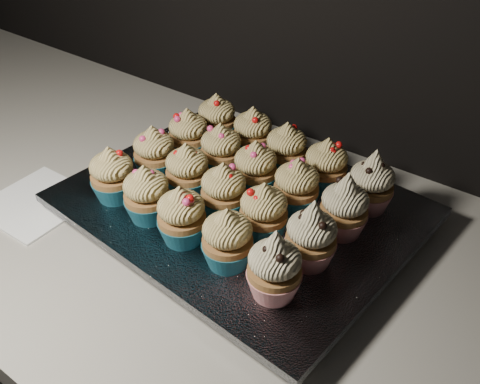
{
  "coord_description": "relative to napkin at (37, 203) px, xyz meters",
  "views": [
    {
      "loc": [
        0.15,
        1.25,
        1.39
      ],
      "look_at": [
        -0.21,
        1.74,
        0.95
      ],
      "focal_mm": 40.0,
      "sensor_mm": 36.0,
      "label": 1
    }
  ],
  "objects": [
    {
      "name": "cupcake_16",
      "position": [
        0.21,
        0.27,
        0.07
      ],
      "size": [
        0.06,
        0.06,
        0.08
      ],
      "color": "#1C6D85",
      "rests_on": "foil_lining"
    },
    {
      "name": "worktop",
      "position": [
        0.48,
        0.12,
        -0.02
      ],
      "size": [
        2.44,
        0.64,
        0.04
      ],
      "primitive_type": "cube",
      "color": "beige",
      "rests_on": "cabinet"
    },
    {
      "name": "napkin",
      "position": [
        0.0,
        0.0,
        0.0
      ],
      "size": [
        0.14,
        0.14,
        0.0
      ],
      "primitive_type": "cube",
      "rotation": [
        0.0,
        0.0,
        0.02
      ],
      "color": "white",
      "rests_on": "worktop"
    },
    {
      "name": "cupcake_14",
      "position": [
        0.42,
        0.18,
        0.07
      ],
      "size": [
        0.06,
        0.06,
        0.1
      ],
      "color": "red",
      "rests_on": "foil_lining"
    },
    {
      "name": "cupcake_15",
      "position": [
        0.14,
        0.27,
        0.07
      ],
      "size": [
        0.06,
        0.06,
        0.08
      ],
      "color": "#1C6D85",
      "rests_on": "foil_lining"
    },
    {
      "name": "cupcake_17",
      "position": [
        0.28,
        0.26,
        0.07
      ],
      "size": [
        0.06,
        0.06,
        0.08
      ],
      "color": "#1C6D85",
      "rests_on": "foil_lining"
    },
    {
      "name": "baking_tray",
      "position": [
        0.27,
        0.15,
        0.01
      ],
      "size": [
        0.46,
        0.36,
        0.02
      ],
      "primitive_type": "cube",
      "rotation": [
        0.0,
        0.0,
        -0.08
      ],
      "color": "black",
      "rests_on": "worktop"
    },
    {
      "name": "cupcake_1",
      "position": [
        0.19,
        0.05,
        0.07
      ],
      "size": [
        0.06,
        0.06,
        0.08
      ],
      "color": "#1C6D85",
      "rests_on": "foil_lining"
    },
    {
      "name": "cupcake_2",
      "position": [
        0.26,
        0.04,
        0.07
      ],
      "size": [
        0.06,
        0.06,
        0.08
      ],
      "color": "#1C6D85",
      "rests_on": "foil_lining"
    },
    {
      "name": "cupcake_5",
      "position": [
        0.13,
        0.13,
        0.07
      ],
      "size": [
        0.06,
        0.06,
        0.08
      ],
      "color": "#1C6D85",
      "rests_on": "foil_lining"
    },
    {
      "name": "foil_lining",
      "position": [
        0.27,
        0.15,
        0.03
      ],
      "size": [
        0.5,
        0.4,
        0.01
      ],
      "primitive_type": "cube",
      "rotation": [
        0.0,
        0.0,
        -0.08
      ],
      "color": "silver",
      "rests_on": "baking_tray"
    },
    {
      "name": "cupcake_8",
      "position": [
        0.34,
        0.11,
        0.07
      ],
      "size": [
        0.06,
        0.06,
        0.08
      ],
      "color": "#1C6D85",
      "rests_on": "foil_lining"
    },
    {
      "name": "cupcake_0",
      "position": [
        0.12,
        0.06,
        0.07
      ],
      "size": [
        0.06,
        0.06,
        0.08
      ],
      "color": "#1C6D85",
      "rests_on": "foil_lining"
    },
    {
      "name": "cupcake_6",
      "position": [
        0.2,
        0.12,
        0.07
      ],
      "size": [
        0.06,
        0.06,
        0.08
      ],
      "color": "#1C6D85",
      "rests_on": "foil_lining"
    },
    {
      "name": "cupcake_13",
      "position": [
        0.34,
        0.18,
        0.07
      ],
      "size": [
        0.06,
        0.06,
        0.08
      ],
      "color": "#1C6D85",
      "rests_on": "foil_lining"
    },
    {
      "name": "cupcake_19",
      "position": [
        0.42,
        0.25,
        0.07
      ],
      "size": [
        0.06,
        0.06,
        0.1
      ],
      "color": "red",
      "rests_on": "foil_lining"
    },
    {
      "name": "cupcake_10",
      "position": [
        0.13,
        0.2,
        0.07
      ],
      "size": [
        0.06,
        0.06,
        0.08
      ],
      "color": "#1C6D85",
      "rests_on": "foil_lining"
    },
    {
      "name": "cupcake_3",
      "position": [
        0.33,
        0.04,
        0.07
      ],
      "size": [
        0.06,
        0.06,
        0.08
      ],
      "color": "#1C6D85",
      "rests_on": "foil_lining"
    },
    {
      "name": "cupcake_7",
      "position": [
        0.27,
        0.12,
        0.07
      ],
      "size": [
        0.06,
        0.06,
        0.08
      ],
      "color": "#1C6D85",
      "rests_on": "foil_lining"
    },
    {
      "name": "cupcake_4",
      "position": [
        0.4,
        0.04,
        0.07
      ],
      "size": [
        0.06,
        0.06,
        0.1
      ],
      "color": "red",
      "rests_on": "foil_lining"
    },
    {
      "name": "cupcake_9",
      "position": [
        0.41,
        0.11,
        0.07
      ],
      "size": [
        0.06,
        0.06,
        0.1
      ],
      "color": "red",
      "rests_on": "foil_lining"
    },
    {
      "name": "cupcake_11",
      "position": [
        0.2,
        0.2,
        0.07
      ],
      "size": [
        0.06,
        0.06,
        0.08
      ],
      "color": "#1C6D85",
      "rests_on": "foil_lining"
    },
    {
      "name": "cupcake_12",
      "position": [
        0.27,
        0.19,
        0.07
      ],
      "size": [
        0.06,
        0.06,
        0.08
      ],
      "color": "#1C6D85",
      "rests_on": "foil_lining"
    },
    {
      "name": "cupcake_18",
      "position": [
        0.35,
        0.25,
        0.07
      ],
      "size": [
        0.06,
        0.06,
        0.08
      ],
      "color": "#1C6D85",
      "rests_on": "foil_lining"
    }
  ]
}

